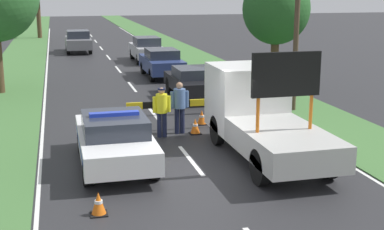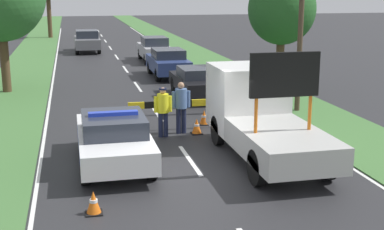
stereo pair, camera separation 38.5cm
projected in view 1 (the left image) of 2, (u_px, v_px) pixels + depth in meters
ground_plane at (197, 167)px, 14.41m from camera, size 160.00×160.00×0.00m
lane_markings at (121, 73)px, 30.15m from camera, size 8.30×70.73×0.01m
grass_verge_left at (18, 68)px, 31.88m from camera, size 3.09×120.00×0.03m
grass_verge_right at (204, 62)px, 34.64m from camera, size 3.09×120.00×0.03m
police_car at (115, 139)px, 14.46m from camera, size 1.89×4.58×1.51m
work_truck at (259, 113)px, 15.45m from camera, size 2.08×5.73×3.16m
road_barrier at (174, 106)px, 18.01m from camera, size 3.24×0.08×1.02m
police_officer at (162, 108)px, 17.14m from camera, size 0.58×0.37×1.63m
pedestrian_civilian at (180, 104)px, 17.56m from camera, size 0.62×0.39×1.73m
traffic_cone_near_police at (99, 204)px, 11.37m from camera, size 0.36×0.36×0.51m
traffic_cone_centre_front at (202, 117)px, 18.88m from camera, size 0.37×0.37×0.52m
traffic_cone_near_truck at (120, 124)px, 17.79m from camera, size 0.46×0.46×0.63m
traffic_cone_behind_barrier at (242, 119)px, 18.58m from camera, size 0.40×0.40×0.55m
traffic_cone_lane_edge at (195, 126)px, 17.68m from camera, size 0.37×0.37×0.52m
queued_car_sedan_black at (194, 81)px, 23.35m from camera, size 1.91×4.07×1.35m
queued_car_hatch_blue at (162, 62)px, 28.77m from camera, size 1.79×4.35×1.52m
queued_car_sedan_silver at (147, 49)px, 34.89m from camera, size 1.74×4.55×1.60m
queued_car_suv_grey at (78, 41)px, 39.77m from camera, size 1.81×4.52×1.63m
roadside_tree_near_right at (276, 10)px, 24.25m from camera, size 3.07×3.07×5.39m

